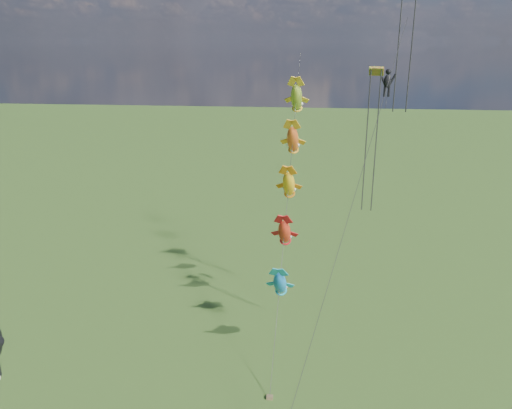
# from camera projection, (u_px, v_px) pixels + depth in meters

# --- Properties ---
(fish_windsock_rig) EXTENTS (1.54, 15.95, 20.50)m
(fish_windsock_rig) POSITION_uv_depth(u_px,v_px,m) (289.00, 185.00, 35.95)
(fish_windsock_rig) COLOR brown
(fish_windsock_rig) RESTS_ON ground
(parafoil_rig) EXTENTS (8.21, 16.11, 25.84)m
(parafoil_rig) POSITION_uv_depth(u_px,v_px,m) (387.00, 80.00, 31.04)
(parafoil_rig) COLOR brown
(parafoil_rig) RESTS_ON ground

